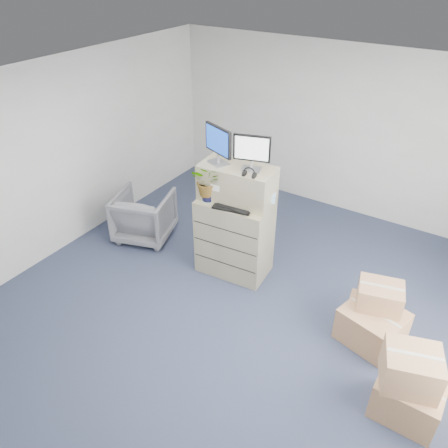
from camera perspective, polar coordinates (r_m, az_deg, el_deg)
The scene contains 16 objects.
ground at distance 5.68m, azimuth 0.06°, elevation -12.44°, with size 7.00×7.00×0.00m, color #232A3F.
wall_back at distance 7.67m, azimuth 14.68°, elevation 11.70°, with size 6.00×0.02×2.80m, color #B7B6AE.
filing_cabinet_lower at distance 6.11m, azimuth 1.37°, elevation -1.69°, with size 0.98×0.60×1.14m, color #988F69.
filing_cabinet_upper at distance 5.73m, azimuth 1.73°, elevation 5.31°, with size 0.98×0.49×0.49m, color #988F69.
monitor_left at distance 5.59m, azimuth -0.77°, elevation 10.51°, with size 0.48×0.27×0.50m.
monitor_right at distance 5.44m, azimuth 3.65°, elevation 9.52°, with size 0.45×0.24×0.46m.
headphones at distance 5.36m, azimuth 3.32°, elevation 6.65°, with size 0.16×0.16×0.02m, color black.
keyboard at distance 5.65m, azimuth 1.15°, elevation 2.17°, with size 0.51×0.21×0.03m, color black.
mouse at distance 5.56m, azimuth 4.27°, elevation 1.63°, with size 0.11×0.07×0.04m, color silver.
water_bottle at distance 5.75m, azimuth 2.79°, elevation 4.03°, with size 0.07×0.07×0.25m, color #93969B.
phone_dock at distance 5.86m, azimuth 1.29°, elevation 3.76°, with size 0.07×0.06×0.14m.
external_drive at distance 5.74m, azimuth 4.88°, elevation 2.82°, with size 0.23×0.17×0.07m, color black.
tissue_box at distance 5.69m, azimuth 5.35°, elevation 3.52°, with size 0.27×0.14×0.10m, color #409BDC.
potted_plant at distance 5.72m, azimuth -2.08°, elevation 5.19°, with size 0.47×0.50×0.43m.
office_chair at distance 7.03m, azimuth -10.40°, elevation 1.35°, with size 0.83×0.78×0.86m, color slate.
cardboard_boxes at distance 5.29m, azimuth 20.35°, elevation -14.32°, with size 1.30×1.51×0.85m.
Camera 1 is at (2.15, -3.36, 4.04)m, focal length 35.00 mm.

